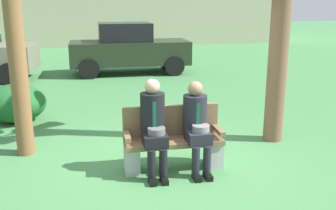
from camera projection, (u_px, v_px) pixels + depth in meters
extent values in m
plane|color=#45834A|center=(171.00, 163.00, 5.82)|extent=(80.00, 80.00, 0.00)
cube|color=brown|center=(173.00, 142.00, 5.53)|extent=(1.40, 0.44, 0.07)
cube|color=brown|center=(171.00, 120.00, 5.65)|extent=(1.40, 0.06, 0.45)
cube|color=brown|center=(127.00, 136.00, 5.37)|extent=(0.08, 0.44, 0.06)
cube|color=brown|center=(218.00, 130.00, 5.62)|extent=(0.08, 0.44, 0.06)
cube|color=#B5B5B5|center=(132.00, 159.00, 5.48)|extent=(0.20, 0.37, 0.38)
cube|color=#B5B5B5|center=(213.00, 153.00, 5.70)|extent=(0.20, 0.37, 0.38)
cube|color=black|center=(155.00, 139.00, 5.29)|extent=(0.32, 0.38, 0.16)
cylinder|color=black|center=(152.00, 166.00, 5.17)|extent=(0.11, 0.11, 0.45)
cylinder|color=black|center=(163.00, 165.00, 5.20)|extent=(0.11, 0.11, 0.45)
cube|color=black|center=(152.00, 181.00, 5.16)|extent=(0.09, 0.22, 0.07)
cube|color=black|center=(164.00, 180.00, 5.19)|extent=(0.09, 0.22, 0.07)
cylinder|color=black|center=(153.00, 113.00, 5.38)|extent=(0.34, 0.34, 0.55)
cube|color=#144C3D|center=(154.00, 114.00, 5.22)|extent=(0.05, 0.01, 0.35)
sphere|color=tan|center=(152.00, 87.00, 5.29)|extent=(0.21, 0.21, 0.21)
cylinder|color=slate|center=(156.00, 131.00, 5.24)|extent=(0.24, 0.24, 0.09)
cube|color=#23232D|center=(198.00, 136.00, 5.40)|extent=(0.32, 0.38, 0.16)
cylinder|color=#23232D|center=(196.00, 162.00, 5.28)|extent=(0.11, 0.11, 0.45)
cylinder|color=#23232D|center=(207.00, 162.00, 5.31)|extent=(0.11, 0.11, 0.45)
cube|color=black|center=(197.00, 177.00, 5.28)|extent=(0.09, 0.22, 0.07)
cube|color=black|center=(208.00, 176.00, 5.31)|extent=(0.09, 0.22, 0.07)
cylinder|color=#23232D|center=(195.00, 112.00, 5.50)|extent=(0.34, 0.34, 0.49)
cube|color=#144C3D|center=(198.00, 114.00, 5.34)|extent=(0.05, 0.01, 0.32)
sphere|color=#9E7556|center=(195.00, 89.00, 5.42)|extent=(0.21, 0.21, 0.21)
cylinder|color=gray|center=(201.00, 128.00, 5.36)|extent=(0.24, 0.24, 0.09)
cylinder|color=brown|center=(282.00, 2.00, 6.23)|extent=(0.33, 0.33, 4.69)
cylinder|color=brown|center=(14.00, 26.00, 5.69)|extent=(0.27, 0.27, 3.99)
ellipsoid|color=#21612B|center=(15.00, 103.00, 7.77)|extent=(1.21, 1.11, 0.76)
cylinder|color=black|center=(23.00, 65.00, 12.73)|extent=(0.65, 0.20, 0.64)
cylinder|color=black|center=(9.00, 74.00, 11.23)|extent=(0.65, 0.20, 0.64)
cube|color=#232D1E|center=(130.00, 53.00, 12.97)|extent=(3.91, 1.58, 0.76)
cube|color=black|center=(125.00, 32.00, 12.77)|extent=(1.71, 1.37, 0.60)
cylinder|color=black|center=(165.00, 59.00, 14.07)|extent=(0.64, 0.14, 0.64)
cylinder|color=black|center=(175.00, 66.00, 12.60)|extent=(0.64, 0.14, 0.64)
cylinder|color=black|center=(89.00, 62.00, 13.55)|extent=(0.64, 0.14, 0.64)
cylinder|color=black|center=(89.00, 69.00, 12.07)|extent=(0.64, 0.14, 0.64)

